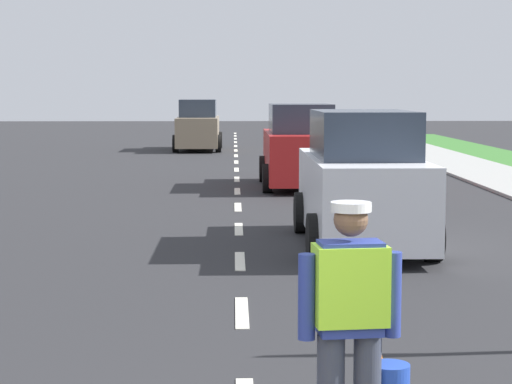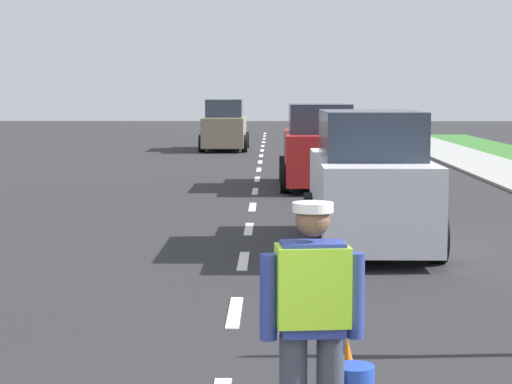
{
  "view_description": "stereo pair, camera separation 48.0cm",
  "coord_description": "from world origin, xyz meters",
  "px_view_note": "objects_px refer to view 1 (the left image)",
  "views": [
    {
      "loc": [
        -0.08,
        -3.98,
        2.36
      ],
      "look_at": [
        0.2,
        7.55,
        1.1
      ],
      "focal_mm": 64.78,
      "sensor_mm": 36.0,
      "label": 1
    },
    {
      "loc": [
        0.4,
        -3.98,
        2.36
      ],
      "look_at": [
        0.2,
        7.55,
        1.1
      ],
      "focal_mm": 64.78,
      "sensor_mm": 36.0,
      "label": 2
    }
  ],
  "objects_px": {
    "traffic_cone_near": "(377,381)",
    "car_outgoing_ahead": "(362,184)",
    "road_worker": "(353,317)",
    "car_outgoing_far": "(300,148)",
    "car_oncoming_third": "(198,127)"
  },
  "relations": [
    {
      "from": "traffic_cone_near",
      "to": "car_oncoming_third",
      "type": "relative_size",
      "value": 0.15
    },
    {
      "from": "traffic_cone_near",
      "to": "car_outgoing_ahead",
      "type": "xyz_separation_m",
      "value": [
        0.94,
        7.59,
        0.65
      ]
    },
    {
      "from": "traffic_cone_near",
      "to": "car_oncoming_third",
      "type": "bearing_deg",
      "value": 94.53
    },
    {
      "from": "traffic_cone_near",
      "to": "car_outgoing_far",
      "type": "xyz_separation_m",
      "value": [
        0.62,
        16.35,
        0.64
      ]
    },
    {
      "from": "traffic_cone_near",
      "to": "car_outgoing_ahead",
      "type": "bearing_deg",
      "value": 82.98
    },
    {
      "from": "traffic_cone_near",
      "to": "car_outgoing_far",
      "type": "height_order",
      "value": "car_outgoing_far"
    },
    {
      "from": "traffic_cone_near",
      "to": "car_outgoing_ahead",
      "type": "height_order",
      "value": "car_outgoing_ahead"
    },
    {
      "from": "car_outgoing_far",
      "to": "road_worker",
      "type": "bearing_deg",
      "value": -92.95
    },
    {
      "from": "traffic_cone_near",
      "to": "car_outgoing_far",
      "type": "distance_m",
      "value": 16.37
    },
    {
      "from": "car_oncoming_third",
      "to": "road_worker",
      "type": "bearing_deg",
      "value": -86.02
    },
    {
      "from": "road_worker",
      "to": "traffic_cone_near",
      "type": "bearing_deg",
      "value": 67.16
    },
    {
      "from": "road_worker",
      "to": "car_outgoing_far",
      "type": "distance_m",
      "value": 16.97
    },
    {
      "from": "car_outgoing_far",
      "to": "car_oncoming_third",
      "type": "xyz_separation_m",
      "value": [
        -3.05,
        14.38,
        -0.01
      ]
    },
    {
      "from": "road_worker",
      "to": "car_oncoming_third",
      "type": "relative_size",
      "value": 0.39
    },
    {
      "from": "road_worker",
      "to": "car_outgoing_ahead",
      "type": "height_order",
      "value": "car_outgoing_ahead"
    }
  ]
}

